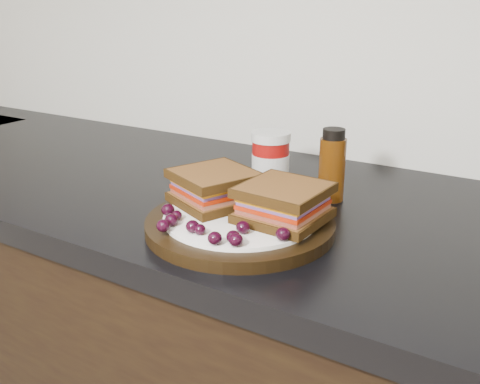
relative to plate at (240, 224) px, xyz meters
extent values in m
cube|color=black|center=(-0.13, 0.14, -0.03)|extent=(3.98, 0.60, 0.04)
cylinder|color=black|center=(0.00, 0.00, 0.00)|extent=(0.28, 0.28, 0.02)
ellipsoid|color=black|center=(-0.09, -0.06, 0.02)|extent=(0.02, 0.02, 0.02)
ellipsoid|color=black|center=(-0.07, -0.06, 0.02)|extent=(0.02, 0.02, 0.01)
ellipsoid|color=black|center=(-0.06, -0.08, 0.02)|extent=(0.02, 0.02, 0.02)
ellipsoid|color=black|center=(-0.06, -0.11, 0.02)|extent=(0.02, 0.02, 0.02)
ellipsoid|color=black|center=(-0.02, -0.09, 0.02)|extent=(0.02, 0.02, 0.02)
ellipsoid|color=black|center=(-0.01, -0.09, 0.02)|extent=(0.02, 0.02, 0.01)
ellipsoid|color=black|center=(0.02, -0.10, 0.02)|extent=(0.02, 0.02, 0.02)
ellipsoid|color=black|center=(0.05, -0.09, 0.02)|extent=(0.02, 0.02, 0.02)
ellipsoid|color=black|center=(0.04, -0.09, 0.02)|extent=(0.02, 0.02, 0.02)
ellipsoid|color=black|center=(0.04, -0.05, 0.02)|extent=(0.02, 0.02, 0.02)
ellipsoid|color=black|center=(0.09, -0.05, 0.02)|extent=(0.02, 0.02, 0.02)
ellipsoid|color=black|center=(0.07, -0.02, 0.02)|extent=(0.02, 0.02, 0.01)
ellipsoid|color=black|center=(0.09, -0.02, 0.02)|extent=(0.02, 0.02, 0.01)
ellipsoid|color=black|center=(0.09, 0.02, 0.02)|extent=(0.02, 0.02, 0.02)
ellipsoid|color=black|center=(0.07, 0.03, 0.02)|extent=(0.02, 0.02, 0.02)
ellipsoid|color=black|center=(0.05, 0.04, 0.02)|extent=(0.02, 0.02, 0.02)
ellipsoid|color=black|center=(-0.06, 0.06, 0.02)|extent=(0.02, 0.02, 0.02)
ellipsoid|color=black|center=(-0.06, 0.04, 0.02)|extent=(0.02, 0.02, 0.02)
ellipsoid|color=black|center=(-0.09, 0.02, 0.03)|extent=(0.02, 0.02, 0.02)
ellipsoid|color=black|center=(-0.07, 0.01, 0.02)|extent=(0.02, 0.02, 0.02)
ellipsoid|color=black|center=(-0.06, -0.02, 0.02)|extent=(0.02, 0.02, 0.02)
ellipsoid|color=black|center=(-0.04, 0.03, 0.02)|extent=(0.02, 0.02, 0.02)
ellipsoid|color=black|center=(-0.05, 0.01, 0.02)|extent=(0.01, 0.01, 0.01)
ellipsoid|color=black|center=(-0.08, 0.02, 0.02)|extent=(0.02, 0.02, 0.02)
cylinder|color=#930D0A|center=(-0.05, 0.19, 0.04)|extent=(0.08, 0.08, 0.10)
cylinder|color=#472307|center=(0.06, 0.19, 0.05)|extent=(0.05, 0.05, 0.12)
camera|label=1|loc=(0.38, -0.62, 0.31)|focal=40.00mm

